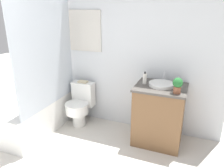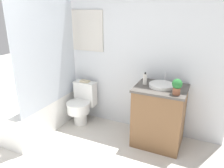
{
  "view_description": "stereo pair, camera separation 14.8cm",
  "coord_description": "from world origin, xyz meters",
  "px_view_note": "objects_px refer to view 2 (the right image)",
  "views": [
    {
      "loc": [
        1.3,
        -0.63,
        1.8
      ],
      "look_at": [
        0.29,
        1.92,
        0.82
      ],
      "focal_mm": 35.0,
      "sensor_mm": 36.0,
      "label": 1
    },
    {
      "loc": [
        1.44,
        -0.57,
        1.8
      ],
      "look_at": [
        0.29,
        1.92,
        0.82
      ],
      "focal_mm": 35.0,
      "sensor_mm": 36.0,
      "label": 2
    }
  ],
  "objects_px": {
    "toilet": "(82,103)",
    "book_on_tank": "(85,81)",
    "sink": "(162,85)",
    "soap_bottle": "(145,79)",
    "potted_plant": "(177,86)"
  },
  "relations": [
    {
      "from": "toilet",
      "to": "soap_bottle",
      "type": "height_order",
      "value": "soap_bottle"
    },
    {
      "from": "soap_bottle",
      "to": "book_on_tank",
      "type": "distance_m",
      "value": 1.06
    },
    {
      "from": "sink",
      "to": "soap_bottle",
      "type": "height_order",
      "value": "soap_bottle"
    },
    {
      "from": "toilet",
      "to": "soap_bottle",
      "type": "bearing_deg",
      "value": -1.42
    },
    {
      "from": "potted_plant",
      "to": "sink",
      "type": "bearing_deg",
      "value": 138.33
    },
    {
      "from": "soap_bottle",
      "to": "potted_plant",
      "type": "height_order",
      "value": "potted_plant"
    },
    {
      "from": "toilet",
      "to": "sink",
      "type": "distance_m",
      "value": 1.34
    },
    {
      "from": "toilet",
      "to": "potted_plant",
      "type": "relative_size",
      "value": 3.47
    },
    {
      "from": "sink",
      "to": "book_on_tank",
      "type": "distance_m",
      "value": 1.27
    },
    {
      "from": "potted_plant",
      "to": "book_on_tank",
      "type": "height_order",
      "value": "potted_plant"
    },
    {
      "from": "sink",
      "to": "potted_plant",
      "type": "xyz_separation_m",
      "value": [
        0.21,
        -0.19,
        0.09
      ]
    },
    {
      "from": "toilet",
      "to": "book_on_tank",
      "type": "xyz_separation_m",
      "value": [
        -0.0,
        0.12,
        0.33
      ]
    },
    {
      "from": "soap_bottle",
      "to": "book_on_tank",
      "type": "bearing_deg",
      "value": 171.96
    },
    {
      "from": "toilet",
      "to": "book_on_tank",
      "type": "distance_m",
      "value": 0.35
    },
    {
      "from": "sink",
      "to": "soap_bottle",
      "type": "relative_size",
      "value": 2.18
    }
  ]
}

